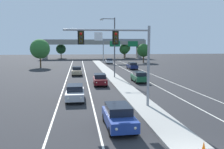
% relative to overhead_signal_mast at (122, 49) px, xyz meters
% --- Properties ---
extents(median_island, '(2.40, 110.00, 0.15)m').
position_rel_overhead_signal_mast_xyz_m(median_island, '(2.18, 7.73, -5.27)').
color(median_island, '#9E9B93').
rests_on(median_island, ground).
extents(lane_stripe_oncoming_center, '(0.14, 100.00, 0.01)m').
position_rel_overhead_signal_mast_xyz_m(lane_stripe_oncoming_center, '(-2.52, 14.73, -5.34)').
color(lane_stripe_oncoming_center, silver).
rests_on(lane_stripe_oncoming_center, ground).
extents(lane_stripe_receding_center, '(0.14, 100.00, 0.01)m').
position_rel_overhead_signal_mast_xyz_m(lane_stripe_receding_center, '(6.88, 14.73, -5.34)').
color(lane_stripe_receding_center, silver).
rests_on(lane_stripe_receding_center, ground).
extents(edge_stripe_left, '(0.14, 100.00, 0.01)m').
position_rel_overhead_signal_mast_xyz_m(edge_stripe_left, '(-5.82, 14.73, -5.34)').
color(edge_stripe_left, silver).
rests_on(edge_stripe_left, ground).
extents(edge_stripe_right, '(0.14, 100.00, 0.01)m').
position_rel_overhead_signal_mast_xyz_m(edge_stripe_right, '(10.18, 14.73, -5.34)').
color(edge_stripe_right, silver).
rests_on(edge_stripe_right, ground).
extents(overhead_signal_mast, '(7.62, 0.44, 7.20)m').
position_rel_overhead_signal_mast_xyz_m(overhead_signal_mast, '(0.00, 0.00, 0.00)').
color(overhead_signal_mast, gray).
rests_on(overhead_signal_mast, median_island).
extents(street_lamp_median, '(2.58, 0.28, 10.00)m').
position_rel_overhead_signal_mast_xyz_m(street_lamp_median, '(2.06, 19.54, 0.45)').
color(street_lamp_median, '#4C4C51').
rests_on(street_lamp_median, median_island).
extents(car_oncoming_blue, '(1.92, 4.51, 1.58)m').
position_rel_overhead_signal_mast_xyz_m(car_oncoming_blue, '(-1.13, -5.09, -4.53)').
color(car_oncoming_blue, navy).
rests_on(car_oncoming_blue, ground).
extents(car_oncoming_silver, '(1.86, 4.49, 1.58)m').
position_rel_overhead_signal_mast_xyz_m(car_oncoming_silver, '(-4.21, 3.65, -4.53)').
color(car_oncoming_silver, '#B7B7BC').
rests_on(car_oncoming_silver, ground).
extents(car_oncoming_darkred, '(1.93, 4.51, 1.58)m').
position_rel_overhead_signal_mast_xyz_m(car_oncoming_darkred, '(-0.85, 12.59, -4.53)').
color(car_oncoming_darkred, '#5B0F14').
rests_on(car_oncoming_darkred, ground).
extents(car_oncoming_tan, '(1.87, 4.49, 1.58)m').
position_rel_overhead_signal_mast_xyz_m(car_oncoming_tan, '(-4.14, 24.33, -4.53)').
color(car_oncoming_tan, tan).
rests_on(car_oncoming_tan, ground).
extents(car_receding_green, '(1.86, 4.48, 1.58)m').
position_rel_overhead_signal_mast_xyz_m(car_receding_green, '(5.32, 14.42, -4.53)').
color(car_receding_green, '#195633').
rests_on(car_receding_green, ground).
extents(car_receding_navy, '(1.91, 4.50, 1.58)m').
position_rel_overhead_signal_mast_xyz_m(car_receding_navy, '(8.51, 33.45, -4.53)').
color(car_receding_navy, '#141E4C').
rests_on(car_receding_navy, ground).
extents(car_receding_white, '(1.82, 4.47, 1.58)m').
position_rel_overhead_signal_mast_xyz_m(car_receding_white, '(5.24, 50.46, -4.53)').
color(car_receding_white, silver).
rests_on(car_receding_white, ground).
extents(traffic_cone_median_nose, '(0.36, 0.36, 0.74)m').
position_rel_overhead_signal_mast_xyz_m(traffic_cone_median_nose, '(2.38, -10.12, -4.84)').
color(traffic_cone_median_nose, black).
rests_on(traffic_cone_median_nose, median_island).
extents(highway_sign_gantry, '(13.28, 0.42, 7.50)m').
position_rel_overhead_signal_mast_xyz_m(highway_sign_gantry, '(10.38, 53.79, 0.82)').
color(highway_sign_gantry, gray).
rests_on(highway_sign_gantry, ground).
extents(overpass_bridge, '(42.40, 6.40, 7.65)m').
position_rel_overhead_signal_mast_xyz_m(overpass_bridge, '(2.18, 77.68, 0.44)').
color(overpass_bridge, gray).
rests_on(overpass_bridge, ground).
extents(tree_far_left_b, '(4.07, 4.07, 5.89)m').
position_rel_overhead_signal_mast_xyz_m(tree_far_left_b, '(-10.98, 81.92, -1.50)').
color(tree_far_left_b, '#4C3823').
rests_on(tree_far_left_b, ground).
extents(tree_far_right_a, '(3.93, 3.93, 5.68)m').
position_rel_overhead_signal_mast_xyz_m(tree_far_right_a, '(14.81, 76.45, -1.64)').
color(tree_far_right_a, '#4C3823').
rests_on(tree_far_right_a, ground).
extents(tree_far_right_c, '(4.11, 4.11, 5.95)m').
position_rel_overhead_signal_mast_xyz_m(tree_far_right_c, '(16.56, 53.08, -1.47)').
color(tree_far_right_c, '#4C3823').
rests_on(tree_far_right_c, ground).
extents(tree_far_left_c, '(4.88, 4.88, 7.06)m').
position_rel_overhead_signal_mast_xyz_m(tree_far_left_c, '(-13.24, 41.16, -0.73)').
color(tree_far_left_c, '#4C3823').
rests_on(tree_far_left_c, ground).
extents(tree_far_right_b, '(4.50, 4.50, 6.51)m').
position_rel_overhead_signal_mast_xyz_m(tree_far_right_b, '(16.54, 83.16, -1.09)').
color(tree_far_right_b, '#4C3823').
rests_on(tree_far_right_b, ground).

